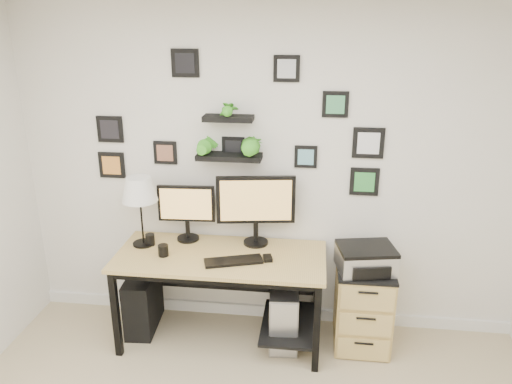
# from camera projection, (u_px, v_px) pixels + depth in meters

# --- Properties ---
(room) EXTENTS (4.00, 4.00, 4.00)m
(room) POSITION_uv_depth(u_px,v_px,m) (268.00, 311.00, 4.33)
(room) COLOR #C4B38C
(room) RESTS_ON ground
(desk) EXTENTS (1.60, 0.70, 0.75)m
(desk) POSITION_uv_depth(u_px,v_px,m) (226.00, 267.00, 3.87)
(desk) COLOR tan
(desk) RESTS_ON ground
(monitor_left) EXTENTS (0.46, 0.19, 0.46)m
(monitor_left) POSITION_uv_depth(u_px,v_px,m) (187.00, 209.00, 3.97)
(monitor_left) COLOR black
(monitor_left) RESTS_ON desk
(monitor_right) EXTENTS (0.61, 0.22, 0.57)m
(monitor_right) POSITION_uv_depth(u_px,v_px,m) (256.00, 205.00, 3.87)
(monitor_right) COLOR black
(monitor_right) RESTS_ON desk
(keyboard) EXTENTS (0.45, 0.26, 0.02)m
(keyboard) POSITION_uv_depth(u_px,v_px,m) (233.00, 261.00, 3.68)
(keyboard) COLOR black
(keyboard) RESTS_ON desk
(mouse) EXTENTS (0.08, 0.11, 0.03)m
(mouse) POSITION_uv_depth(u_px,v_px,m) (268.00, 258.00, 3.72)
(mouse) COLOR black
(mouse) RESTS_ON desk
(table_lamp) EXTENTS (0.28, 0.28, 0.56)m
(table_lamp) POSITION_uv_depth(u_px,v_px,m) (139.00, 191.00, 3.83)
(table_lamp) COLOR black
(table_lamp) RESTS_ON desk
(mug) EXTENTS (0.08, 0.08, 0.09)m
(mug) POSITION_uv_depth(u_px,v_px,m) (163.00, 250.00, 3.78)
(mug) COLOR black
(mug) RESTS_ON desk
(pen_cup) EXTENTS (0.07, 0.07, 0.09)m
(pen_cup) POSITION_uv_depth(u_px,v_px,m) (150.00, 240.00, 3.95)
(pen_cup) COLOR black
(pen_cup) RESTS_ON desk
(pc_tower_black) EXTENTS (0.25, 0.50, 0.48)m
(pc_tower_black) POSITION_uv_depth(u_px,v_px,m) (143.00, 301.00, 4.13)
(pc_tower_black) COLOR black
(pc_tower_black) RESTS_ON ground
(pc_tower_grey) EXTENTS (0.25, 0.51, 0.49)m
(pc_tower_grey) POSITION_uv_depth(u_px,v_px,m) (284.00, 313.00, 3.96)
(pc_tower_grey) COLOR gray
(pc_tower_grey) RESTS_ON ground
(file_cabinet) EXTENTS (0.43, 0.53, 0.67)m
(file_cabinet) POSITION_uv_depth(u_px,v_px,m) (363.00, 305.00, 3.90)
(file_cabinet) COLOR tan
(file_cabinet) RESTS_ON ground
(printer) EXTENTS (0.46, 0.40, 0.19)m
(printer) POSITION_uv_depth(u_px,v_px,m) (366.00, 258.00, 3.72)
(printer) COLOR silver
(printer) RESTS_ON file_cabinet
(wall_decor) EXTENTS (2.26, 0.18, 1.09)m
(wall_decor) POSITION_uv_depth(u_px,v_px,m) (235.00, 133.00, 3.78)
(wall_decor) COLOR black
(wall_decor) RESTS_ON ground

